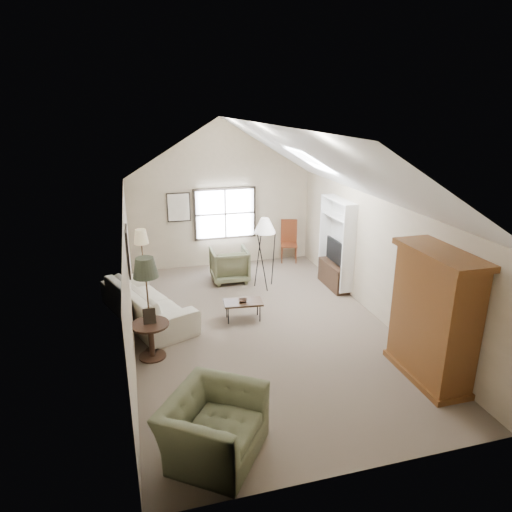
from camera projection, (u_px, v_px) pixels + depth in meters
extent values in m
cube|color=#716151|center=(261.00, 327.00, 9.29)|extent=(5.00, 8.00, 0.01)
cube|color=#B8A78B|center=(221.00, 221.00, 12.54)|extent=(5.00, 0.01, 2.50)
cube|color=#B8A78B|center=(357.00, 387.00, 5.23)|extent=(5.00, 0.01, 2.50)
cube|color=#B8A78B|center=(129.00, 282.00, 8.26)|extent=(0.01, 8.00, 2.50)
cube|color=#B8A78B|center=(376.00, 259.00, 9.51)|extent=(0.01, 8.00, 2.50)
cube|color=black|center=(225.00, 214.00, 12.46)|extent=(1.72, 0.08, 1.42)
cube|color=black|center=(128.00, 251.00, 8.38)|extent=(0.68, 0.04, 0.88)
cube|color=black|center=(179.00, 207.00, 12.08)|extent=(0.62, 0.04, 0.78)
cube|color=brown|center=(434.00, 316.00, 7.29)|extent=(0.60, 1.50, 2.20)
cube|color=white|center=(336.00, 242.00, 10.97)|extent=(0.32, 1.30, 2.10)
cube|color=#382316|center=(334.00, 275.00, 11.23)|extent=(0.34, 1.18, 0.60)
cube|color=black|center=(335.00, 251.00, 11.04)|extent=(0.05, 0.90, 0.55)
imported|color=beige|center=(147.00, 301.00, 9.54)|extent=(1.95, 2.86, 0.78)
imported|color=#626849|center=(213.00, 426.00, 5.84)|extent=(1.64, 1.68, 0.82)
imported|color=#5E6345|center=(229.00, 265.00, 11.59)|extent=(0.93, 0.96, 0.85)
cube|color=#3B2A18|center=(243.00, 311.00, 9.55)|extent=(0.84, 0.52, 0.41)
imported|color=#341D15|center=(243.00, 301.00, 9.48)|extent=(0.21, 0.21, 0.05)
cylinder|color=#362116|center=(151.00, 340.00, 8.10)|extent=(0.87, 0.87, 0.67)
cube|color=brown|center=(289.00, 241.00, 12.95)|extent=(0.57, 0.57, 1.18)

